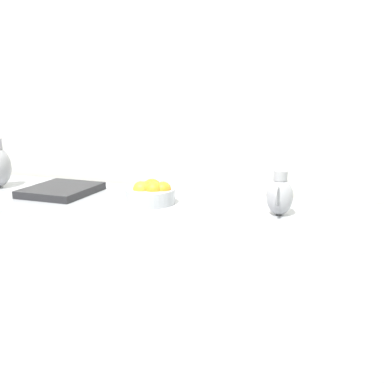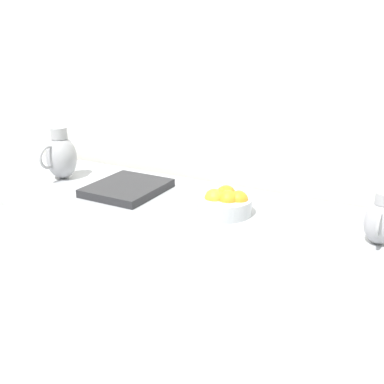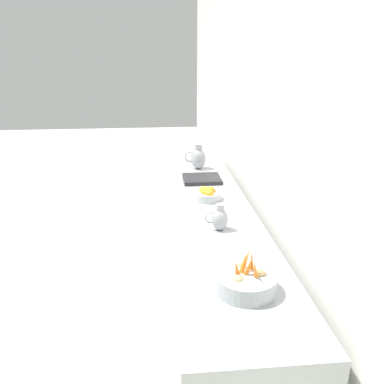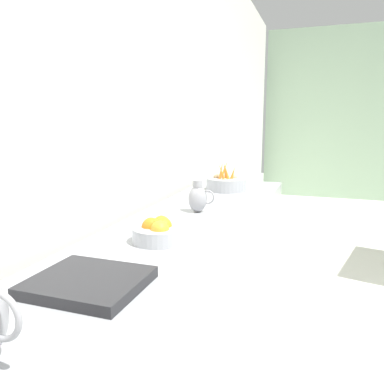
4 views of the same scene
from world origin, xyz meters
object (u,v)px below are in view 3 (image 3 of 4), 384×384
(orange_bowl, at_px, (207,194))
(metal_pitcher_short, at_px, (220,218))
(vegetable_colander, at_px, (246,282))
(metal_pitcher_tall, at_px, (198,158))

(orange_bowl, relative_size, metal_pitcher_short, 1.21)
(vegetable_colander, bearing_deg, orange_bowl, -89.11)
(vegetable_colander, height_order, metal_pitcher_tall, metal_pitcher_tall)
(vegetable_colander, relative_size, metal_pitcher_short, 1.65)
(vegetable_colander, bearing_deg, metal_pitcher_short, -88.96)
(orange_bowl, height_order, metal_pitcher_short, metal_pitcher_short)
(vegetable_colander, xyz_separation_m, metal_pitcher_short, (0.01, -0.73, 0.03))
(metal_pitcher_tall, relative_size, metal_pitcher_short, 1.38)
(metal_pitcher_tall, bearing_deg, vegetable_colander, 89.75)
(metal_pitcher_short, bearing_deg, metal_pitcher_tall, -90.88)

